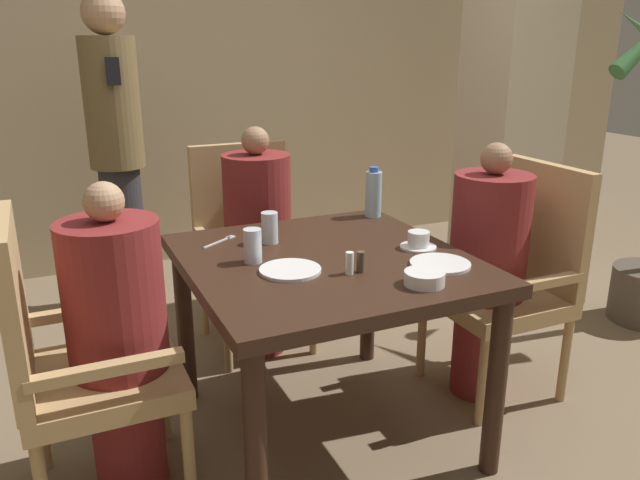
% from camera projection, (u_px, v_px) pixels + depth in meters
% --- Properties ---
extents(ground_plane, '(16.00, 16.00, 0.00)m').
position_uv_depth(ground_plane, '(325.00, 430.00, 2.51)').
color(ground_plane, '#7A664C').
extents(wall_back, '(8.00, 0.06, 2.80)m').
position_uv_depth(wall_back, '(177.00, 55.00, 4.12)').
color(wall_back, tan).
rests_on(wall_back, ground_plane).
extents(pillar_stone, '(0.46, 0.46, 2.70)m').
position_uv_depth(pillar_stone, '(515.00, 66.00, 3.68)').
color(pillar_stone, beige).
rests_on(pillar_stone, ground_plane).
extents(dining_table, '(1.00, 1.05, 0.74)m').
position_uv_depth(dining_table, '(326.00, 282.00, 2.31)').
color(dining_table, '#331E14').
rests_on(dining_table, ground_plane).
extents(chair_left_side, '(0.50, 0.50, 1.00)m').
position_uv_depth(chair_left_side, '(71.00, 355.00, 1.99)').
color(chair_left_side, tan).
rests_on(chair_left_side, ground_plane).
extents(diner_in_left_chair, '(0.32, 0.32, 1.09)m').
position_uv_depth(diner_in_left_chair, '(119.00, 339.00, 2.04)').
color(diner_in_left_chair, maroon).
rests_on(diner_in_left_chair, ground_plane).
extents(chair_far_side, '(0.50, 0.50, 1.00)m').
position_uv_depth(chair_far_side, '(249.00, 240.00, 3.14)').
color(chair_far_side, tan).
rests_on(chair_far_side, ground_plane).
extents(diner_in_far_chair, '(0.32, 0.32, 1.12)m').
position_uv_depth(diner_in_far_chair, '(258.00, 240.00, 3.00)').
color(diner_in_far_chair, maroon).
rests_on(diner_in_far_chair, ground_plane).
extents(chair_right_side, '(0.50, 0.50, 1.00)m').
position_uv_depth(chair_right_side, '(514.00, 273.00, 2.70)').
color(chair_right_side, tan).
rests_on(chair_right_side, ground_plane).
extents(diner_in_right_chair, '(0.32, 0.32, 1.11)m').
position_uv_depth(diner_in_right_chair, '(487.00, 270.00, 2.63)').
color(diner_in_right_chair, maroon).
rests_on(diner_in_right_chair, ground_plane).
extents(standing_host, '(0.30, 0.33, 1.75)m').
position_uv_depth(standing_host, '(116.00, 146.00, 3.45)').
color(standing_host, '#2D2D33').
rests_on(standing_host, ground_plane).
extents(plate_main_left, '(0.21, 0.21, 0.01)m').
position_uv_depth(plate_main_left, '(440.00, 264.00, 2.19)').
color(plate_main_left, white).
rests_on(plate_main_left, dining_table).
extents(plate_main_right, '(0.21, 0.21, 0.01)m').
position_uv_depth(plate_main_right, '(290.00, 270.00, 2.13)').
color(plate_main_right, white).
rests_on(plate_main_right, dining_table).
extents(teacup_with_saucer, '(0.14, 0.14, 0.07)m').
position_uv_depth(teacup_with_saucer, '(418.00, 241.00, 2.37)').
color(teacup_with_saucer, white).
rests_on(teacup_with_saucer, dining_table).
extents(bowl_small, '(0.13, 0.13, 0.05)m').
position_uv_depth(bowl_small, '(424.00, 278.00, 2.02)').
color(bowl_small, white).
rests_on(bowl_small, dining_table).
extents(water_bottle, '(0.07, 0.07, 0.22)m').
position_uv_depth(water_bottle, '(373.00, 193.00, 2.78)').
color(water_bottle, '#A3C6DB').
rests_on(water_bottle, dining_table).
extents(glass_tall_near, '(0.06, 0.06, 0.12)m').
position_uv_depth(glass_tall_near, '(253.00, 246.00, 2.21)').
color(glass_tall_near, silver).
rests_on(glass_tall_near, dining_table).
extents(glass_tall_mid, '(0.06, 0.06, 0.12)m').
position_uv_depth(glass_tall_mid, '(270.00, 228.00, 2.42)').
color(glass_tall_mid, silver).
rests_on(glass_tall_mid, dining_table).
extents(salt_shaker, '(0.03, 0.03, 0.08)m').
position_uv_depth(salt_shaker, '(350.00, 263.00, 2.11)').
color(salt_shaker, white).
rests_on(salt_shaker, dining_table).
extents(pepper_shaker, '(0.03, 0.03, 0.07)m').
position_uv_depth(pepper_shaker, '(361.00, 262.00, 2.12)').
color(pepper_shaker, '#4C3D2D').
rests_on(pepper_shaker, dining_table).
extents(fork_beside_plate, '(0.16, 0.11, 0.00)m').
position_uv_depth(fork_beside_plate, '(222.00, 240.00, 2.46)').
color(fork_beside_plate, silver).
rests_on(fork_beside_plate, dining_table).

